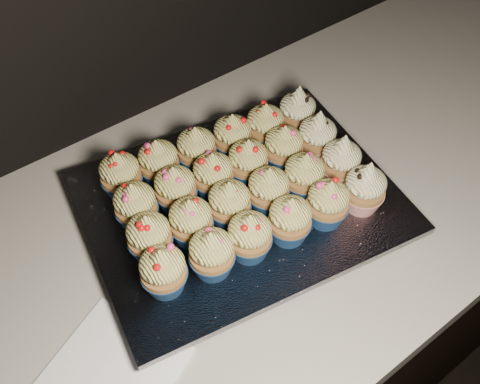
{
  "coord_description": "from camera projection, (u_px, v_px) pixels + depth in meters",
  "views": [
    {
      "loc": [
        -0.15,
        1.28,
        1.57
      ],
      "look_at": [
        0.16,
        1.7,
        0.95
      ],
      "focal_mm": 40.0,
      "sensor_mm": 36.0,
      "label": 1
    }
  ],
  "objects": [
    {
      "name": "cupcake_6",
      "position": [
        149.0,
        237.0,
        0.73
      ],
      "size": [
        0.06,
        0.06,
        0.08
      ],
      "color": "navy",
      "rests_on": "foil_lining"
    },
    {
      "name": "cupcake_1",
      "position": [
        212.0,
        253.0,
        0.71
      ],
      "size": [
        0.06,
        0.06,
        0.08
      ],
      "color": "navy",
      "rests_on": "foil_lining"
    },
    {
      "name": "cupcake_7",
      "position": [
        191.0,
        221.0,
        0.75
      ],
      "size": [
        0.06,
        0.06,
        0.08
      ],
      "color": "navy",
      "rests_on": "foil_lining"
    },
    {
      "name": "cupcake_5",
      "position": [
        365.0,
        188.0,
        0.78
      ],
      "size": [
        0.06,
        0.06,
        0.1
      ],
      "color": "red",
      "rests_on": "foil_lining"
    },
    {
      "name": "cupcake_8",
      "position": [
        229.0,
        203.0,
        0.77
      ],
      "size": [
        0.06,
        0.06,
        0.08
      ],
      "color": "navy",
      "rests_on": "foil_lining"
    },
    {
      "name": "cupcake_12",
      "position": [
        136.0,
        206.0,
        0.76
      ],
      "size": [
        0.06,
        0.06,
        0.08
      ],
      "color": "navy",
      "rests_on": "foil_lining"
    },
    {
      "name": "cupcake_14",
      "position": [
        213.0,
        175.0,
        0.8
      ],
      "size": [
        0.06,
        0.06,
        0.08
      ],
      "color": "navy",
      "rests_on": "foil_lining"
    },
    {
      "name": "cupcake_15",
      "position": [
        248.0,
        162.0,
        0.82
      ],
      "size": [
        0.06,
        0.06,
        0.08
      ],
      "color": "navy",
      "rests_on": "foil_lining"
    },
    {
      "name": "cupcake_16",
      "position": [
        283.0,
        148.0,
        0.84
      ],
      "size": [
        0.06,
        0.06,
        0.08
      ],
      "color": "navy",
      "rests_on": "foil_lining"
    },
    {
      "name": "foil_lining",
      "position": [
        240.0,
        201.0,
        0.82
      ],
      "size": [
        0.52,
        0.43,
        0.01
      ],
      "primitive_type": "cube",
      "rotation": [
        0.0,
        0.0,
        -0.17
      ],
      "color": "silver",
      "rests_on": "baking_tray"
    },
    {
      "name": "baking_tray",
      "position": [
        240.0,
        208.0,
        0.84
      ],
      "size": [
        0.48,
        0.39,
        0.02
      ],
      "primitive_type": "cube",
      "rotation": [
        0.0,
        0.0,
        -0.17
      ],
      "color": "black",
      "rests_on": "worktop"
    },
    {
      "name": "cupcake_22",
      "position": [
        265.0,
        126.0,
        0.87
      ],
      "size": [
        0.06,
        0.06,
        0.08
      ],
      "color": "navy",
      "rests_on": "foil_lining"
    },
    {
      "name": "cupcake_0",
      "position": [
        163.0,
        270.0,
        0.69
      ],
      "size": [
        0.06,
        0.06,
        0.08
      ],
      "color": "navy",
      "rests_on": "foil_lining"
    },
    {
      "name": "cupcake_18",
      "position": [
        121.0,
        175.0,
        0.8
      ],
      "size": [
        0.06,
        0.06,
        0.08
      ],
      "color": "navy",
      "rests_on": "foil_lining"
    },
    {
      "name": "napkin",
      "position": [
        112.0,
        372.0,
        0.68
      ],
      "size": [
        0.21,
        0.21,
        0.0
      ],
      "primitive_type": "cube",
      "rotation": [
        0.0,
        0.0,
        0.43
      ],
      "color": "white",
      "rests_on": "worktop"
    },
    {
      "name": "cupcake_2",
      "position": [
        250.0,
        236.0,
        0.73
      ],
      "size": [
        0.06,
        0.06,
        0.08
      ],
      "color": "navy",
      "rests_on": "foil_lining"
    },
    {
      "name": "cupcake_11",
      "position": [
        341.0,
        161.0,
        0.82
      ],
      "size": [
        0.06,
        0.06,
        0.1
      ],
      "color": "red",
      "rests_on": "foil_lining"
    },
    {
      "name": "cupcake_4",
      "position": [
        328.0,
        203.0,
        0.77
      ],
      "size": [
        0.06,
        0.06,
        0.08
      ],
      "color": "navy",
      "rests_on": "foil_lining"
    },
    {
      "name": "cupcake_23",
      "position": [
        297.0,
        112.0,
        0.89
      ],
      "size": [
        0.06,
        0.06,
        0.1
      ],
      "color": "red",
      "rests_on": "foil_lining"
    },
    {
      "name": "cupcake_3",
      "position": [
        290.0,
        220.0,
        0.75
      ],
      "size": [
        0.06,
        0.06,
        0.08
      ],
      "color": "navy",
      "rests_on": "foil_lining"
    },
    {
      "name": "cupcake_17",
      "position": [
        317.0,
        137.0,
        0.85
      ],
      "size": [
        0.06,
        0.06,
        0.1
      ],
      "color": "red",
      "rests_on": "foil_lining"
    },
    {
      "name": "cupcake_19",
      "position": [
        159.0,
        162.0,
        0.82
      ],
      "size": [
        0.06,
        0.06,
        0.08
      ],
      "color": "navy",
      "rests_on": "foil_lining"
    },
    {
      "name": "cabinet",
      "position": [
        179.0,
        384.0,
        1.14
      ],
      "size": [
        2.4,
        0.6,
        0.86
      ],
      "primitive_type": "cube",
      "color": "black",
      "rests_on": "ground"
    },
    {
      "name": "cupcake_21",
      "position": [
        232.0,
        136.0,
        0.85
      ],
      "size": [
        0.06,
        0.06,
        0.08
      ],
      "color": "navy",
      "rests_on": "foil_lining"
    },
    {
      "name": "cupcake_20",
      "position": [
        196.0,
        149.0,
        0.84
      ],
      "size": [
        0.06,
        0.06,
        0.08
      ],
      "color": "navy",
      "rests_on": "foil_lining"
    },
    {
      "name": "worktop",
      "position": [
        153.0,
        272.0,
        0.8
      ],
      "size": [
        2.44,
        0.64,
        0.04
      ],
      "primitive_type": "cube",
      "color": "beige",
      "rests_on": "cabinet"
    },
    {
      "name": "cupcake_10",
      "position": [
        304.0,
        176.0,
        0.8
      ],
      "size": [
        0.06,
        0.06,
        0.08
      ],
      "color": "navy",
      "rests_on": "foil_lining"
    },
    {
      "name": "cupcake_13",
      "position": [
        175.0,
        189.0,
        0.78
      ],
      "size": [
        0.06,
        0.06,
        0.08
      ],
      "color": "navy",
      "rests_on": "foil_lining"
    },
    {
      "name": "cupcake_9",
      "position": [
        268.0,
        190.0,
        0.78
      ],
      "size": [
        0.06,
        0.06,
        0.08
      ],
      "color": "navy",
      "rests_on": "foil_lining"
    }
  ]
}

